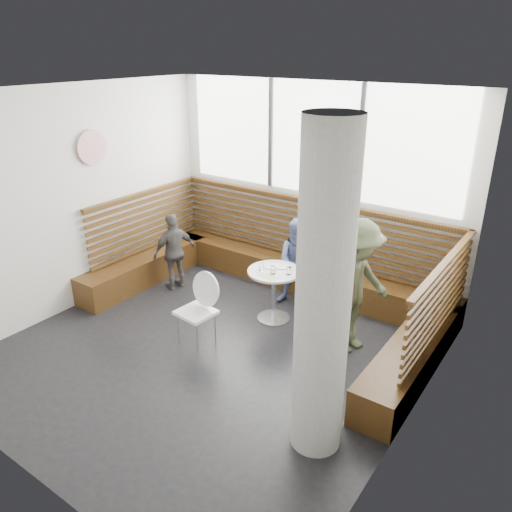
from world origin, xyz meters
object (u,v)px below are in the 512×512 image
Objects in this scene: cafe_chair at (200,304)px; child_back at (299,263)px; child_left at (174,252)px; adult_man at (354,287)px; concrete_column at (323,299)px; cafe_table at (274,285)px.

cafe_chair is 0.72× the size of child_back.
cafe_chair is 0.78× the size of child_left.
adult_man is 1.31× the size of child_back.
child_left is at bearing 153.99° from concrete_column.
child_back reaches higher than child_left.
cafe_table is 1.87m from child_left.
cafe_chair is at bearing -113.64° from cafe_table.
child_back is 2.02m from child_left.
child_back is (0.51, 1.65, 0.10)m from cafe_chair.
child_left is (-1.91, -0.64, -0.05)m from child_back.
child_left is at bearing 178.44° from child_back.
child_left reaches higher than cafe_chair.
cafe_table is at bearing 106.95° from adult_man.
adult_man is at bearing -48.75° from child_back.
concrete_column reaches higher than child_left.
child_back reaches higher than cafe_chair.
adult_man is at bearing -2.31° from cafe_table.
cafe_table is at bearing 107.95° from child_left.
adult_man is (-0.44, 1.72, -0.71)m from concrete_column.
adult_man is at bearing 104.24° from concrete_column.
child_back is at bearing 124.30° from concrete_column.
child_back is (-1.17, 0.64, -0.21)m from adult_man.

